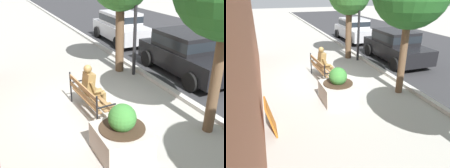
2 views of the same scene
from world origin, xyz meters
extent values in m
plane|color=#9E9B93|center=(0.00, 0.00, 0.00)|extent=(80.00, 80.00, 0.00)
cube|color=#B2AFA8|center=(0.00, 2.90, 0.06)|extent=(60.00, 0.20, 0.12)
cube|color=olive|center=(0.16, -0.06, 0.45)|extent=(1.70, 0.22, 0.04)
cube|color=olive|center=(0.15, 0.12, 0.45)|extent=(1.70, 0.22, 0.04)
cube|color=olive|center=(0.14, 0.30, 0.45)|extent=(1.70, 0.22, 0.04)
cube|color=olive|center=(0.17, -0.15, 0.62)|extent=(1.70, 0.15, 0.11)
cube|color=olive|center=(0.17, -0.15, 0.84)|extent=(1.70, 0.15, 0.11)
cylinder|color=black|center=(-0.74, 0.26, 0.23)|extent=(0.04, 0.04, 0.45)
cylinder|color=black|center=(-0.71, -0.20, 0.47)|extent=(0.04, 0.04, 0.95)
cube|color=black|center=(-0.73, 0.07, 0.62)|extent=(0.07, 0.48, 0.03)
cylinder|color=black|center=(1.02, 0.38, 0.23)|extent=(0.04, 0.04, 0.45)
cylinder|color=black|center=(1.05, -0.09, 0.47)|extent=(0.04, 0.04, 0.95)
cube|color=black|center=(1.03, 0.18, 0.62)|extent=(0.07, 0.48, 0.03)
cube|color=olive|center=(0.03, 0.18, 0.56)|extent=(0.37, 0.35, 0.16)
cube|color=olive|center=(0.04, 0.08, 0.88)|extent=(0.39, 0.32, 0.55)
sphere|color=olive|center=(0.04, 0.07, 1.26)|extent=(0.22, 0.22, 0.22)
cylinder|color=olive|center=(-0.18, 0.08, 0.83)|extent=(0.11, 0.19, 0.29)
cylinder|color=olive|center=(-0.20, 0.22, 0.66)|extent=(0.10, 0.27, 0.10)
cylinder|color=olive|center=(0.26, 0.12, 0.83)|extent=(0.11, 0.19, 0.29)
cylinder|color=olive|center=(0.25, 0.26, 0.66)|extent=(0.10, 0.27, 0.10)
cylinder|color=olive|center=(-0.07, 0.31, 0.52)|extent=(0.16, 0.37, 0.14)
cylinder|color=olive|center=(-0.09, 0.49, 0.25)|extent=(0.11, 0.11, 0.50)
cube|color=olive|center=(-0.09, 0.55, 0.04)|extent=(0.13, 0.25, 0.07)
cylinder|color=olive|center=(0.11, 0.33, 0.52)|extent=(0.16, 0.37, 0.14)
cylinder|color=olive|center=(0.09, 0.51, 0.25)|extent=(0.11, 0.11, 0.50)
cube|color=olive|center=(0.09, 0.57, 0.04)|extent=(0.13, 0.25, 0.07)
cube|color=olive|center=(0.21, 0.62, 0.08)|extent=(0.30, 0.21, 0.16)
cube|color=#A8A399|center=(2.04, 0.07, 0.31)|extent=(1.08, 1.08, 0.62)
cylinder|color=#38281C|center=(2.04, 0.07, 0.63)|extent=(0.97, 0.97, 0.03)
sphere|color=#387A33|center=(2.04, 0.07, 0.87)|extent=(0.59, 0.59, 0.59)
cylinder|color=brown|center=(-2.46, 2.27, 1.28)|extent=(0.32, 0.32, 2.56)
cylinder|color=brown|center=(2.17, 2.38, 1.30)|extent=(0.25, 0.25, 2.61)
cube|color=#B7B7BC|center=(-6.39, 4.35, 0.61)|extent=(4.12, 1.75, 0.70)
cube|color=#B7B7BC|center=(-6.54, 4.35, 1.26)|extent=(2.15, 1.59, 0.60)
cube|color=black|center=(-6.54, 4.35, 1.26)|extent=(2.16, 1.61, 0.33)
cylinder|color=black|center=(-5.05, 5.18, 0.32)|extent=(0.64, 0.23, 0.64)
cylinder|color=black|center=(-5.07, 3.48, 0.32)|extent=(0.64, 0.23, 0.64)
cylinder|color=black|center=(-7.72, 5.22, 0.32)|extent=(0.64, 0.23, 0.64)
cylinder|color=black|center=(-7.74, 3.52, 0.32)|extent=(0.64, 0.23, 0.64)
cube|color=black|center=(-1.11, 4.35, 0.61)|extent=(4.12, 1.75, 0.70)
cube|color=black|center=(-1.26, 4.35, 1.26)|extent=(2.15, 1.59, 0.60)
cube|color=black|center=(-1.26, 4.35, 1.26)|extent=(2.16, 1.61, 0.33)
cylinder|color=black|center=(0.21, 3.48, 0.32)|extent=(0.64, 0.23, 0.64)
cylinder|color=black|center=(-2.44, 5.22, 0.32)|extent=(0.64, 0.23, 0.64)
cylinder|color=black|center=(-2.46, 3.52, 0.32)|extent=(0.64, 0.23, 0.64)
cylinder|color=black|center=(-1.88, 2.57, 1.80)|extent=(0.12, 0.12, 3.60)
camera|label=1|loc=(6.16, -2.10, 3.67)|focal=42.44mm
camera|label=2|loc=(8.10, -2.10, 3.42)|focal=34.40mm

